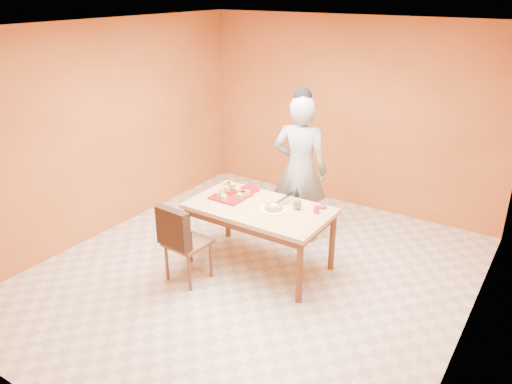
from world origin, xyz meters
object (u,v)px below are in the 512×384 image
Objects in this scene: dining_chair at (186,241)px; pastry_platter at (230,196)px; magenta_glass at (316,209)px; dining_table at (259,214)px; red_dinner_plate at (250,189)px; person at (300,170)px; egg_ornament at (297,204)px; sponge_cake at (274,207)px; checker_tin at (322,207)px.

dining_chair reaches higher than pastry_platter.
pastry_platter is 4.26× the size of magenta_glass.
magenta_glass is at bearing 18.65° from dining_table.
dining_table is 6.38× the size of red_dinner_plate.
person is (0.54, 1.56, 0.46)m from dining_chair.
egg_ornament is (0.82, 0.14, 0.05)m from pastry_platter.
pastry_platter reaches higher than red_dinner_plate.
magenta_glass is (0.22, 0.04, -0.02)m from egg_ornament.
dining_chair is at bearing -141.04° from magenta_glass.
person is 14.66× the size of egg_ornament.
person reaches higher than egg_ornament.
pastry_platter is 1.92× the size of sponge_cake.
checker_tin is at bearing 89.39° from magenta_glass.
dining_chair reaches higher than red_dinner_plate.
dining_chair is at bearing -125.94° from dining_table.
dining_chair reaches higher than magenta_glass.
dining_chair reaches higher than egg_ornament.
person is 9.41× the size of sponge_cake.
magenta_glass is at bearing -90.61° from checker_tin.
dining_chair is at bearing -136.84° from checker_tin.
red_dinner_plate is (0.13, 1.04, 0.28)m from dining_chair.
pastry_platter is (-0.47, -0.84, -0.17)m from person.
sponge_cake is at bearing -31.53° from red_dinner_plate.
dining_table is 0.71m from checker_tin.
red_dinner_plate is at bearing -179.81° from checker_tin.
dining_table is 1.72× the size of dining_chair.
sponge_cake is (0.68, 0.70, 0.31)m from dining_chair.
dining_chair is at bearing -97.39° from red_dinner_plate.
person is 0.88m from sponge_cake.
pastry_platter is at bearing -169.38° from egg_ornament.
magenta_glass is at bearing 9.46° from pastry_platter.
dining_chair is 1.46m from magenta_glass.
person is 0.88m from magenta_glass.
magenta_glass is at bearing 42.05° from dining_chair.
sponge_cake is 2.21× the size of magenta_glass.
dining_chair is at bearing -95.85° from pastry_platter.
red_dinner_plate is 0.99m from magenta_glass.
egg_ornament is (0.39, 0.17, 0.16)m from dining_table.
red_dinner_plate reaches higher than dining_table.
dining_chair is (-0.50, -0.69, -0.18)m from dining_table.
magenta_glass is (0.98, -0.14, 0.04)m from red_dinner_plate.
egg_ornament reaches higher than sponge_cake.
dining_table is 0.45m from egg_ornament.
red_dinner_plate is 2.66× the size of checker_tin.
dining_table is at bearing -176.60° from sponge_cake.
person is 0.79m from checker_tin.
red_dinner_plate is 0.64m from sponge_cake.
egg_ornament is at bearing 102.36° from person.
person is at bearing 52.15° from red_dinner_plate.
checker_tin is at bearing 123.47° from person.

